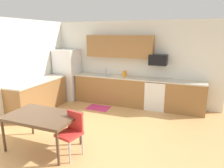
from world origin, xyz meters
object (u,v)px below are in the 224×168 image
at_px(refrigerator, 68,74).
at_px(dining_table, 42,118).
at_px(chair_near_table, 72,130).
at_px(microwave, 158,60).
at_px(kettle, 125,74).
at_px(oven_range, 156,94).

bearing_deg(refrigerator, dining_table, -65.61).
bearing_deg(chair_near_table, microwave, 71.61).
bearing_deg(dining_table, kettle, 77.69).
relative_size(dining_table, chair_near_table, 1.65).
bearing_deg(refrigerator, oven_range, 1.46).
height_order(dining_table, kettle, kettle).
relative_size(oven_range, chair_near_table, 1.07).
xyz_separation_m(microwave, dining_table, (-1.75, -3.25, -0.86)).
xyz_separation_m(refrigerator, chair_near_table, (2.07, -3.06, -0.37)).
height_order(refrigerator, chair_near_table, refrigerator).
height_order(oven_range, microwave, microwave).
xyz_separation_m(oven_range, dining_table, (-1.75, -3.15, 0.21)).
height_order(oven_range, kettle, kettle).
bearing_deg(chair_near_table, dining_table, -178.80).
xyz_separation_m(dining_table, kettle, (0.70, 3.20, 0.35)).
height_order(chair_near_table, kettle, kettle).
relative_size(oven_range, kettle, 4.55).
relative_size(oven_range, dining_table, 0.65).
bearing_deg(dining_table, microwave, 61.72).
bearing_deg(kettle, microwave, 2.72).
height_order(refrigerator, dining_table, refrigerator).
bearing_deg(microwave, kettle, -177.28).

